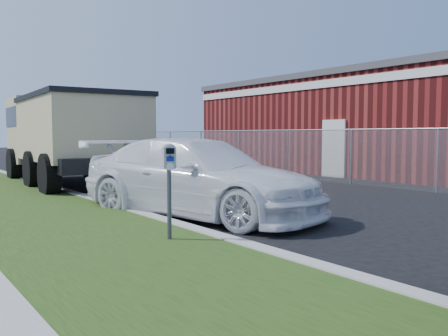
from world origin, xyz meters
TOP-DOWN VIEW (x-y plane):
  - ground at (0.00, 0.00)m, footprint 120.00×120.00m
  - chainlink_fence at (6.00, 7.00)m, footprint 0.06×30.06m
  - brick_building at (12.00, 8.00)m, footprint 9.20×14.20m
  - parking_meter at (-3.30, -0.27)m, footprint 0.21×0.16m
  - white_wagon at (-1.46, 1.86)m, footprint 3.61×5.76m
  - dump_truck at (-1.61, 9.25)m, footprint 3.36×7.64m

SIDE VIEW (x-z plane):
  - ground at x=0.00m, z-range 0.00..0.00m
  - white_wagon at x=-1.46m, z-range 0.00..1.56m
  - parking_meter at x=-3.30m, z-range 0.44..1.81m
  - chainlink_fence at x=6.00m, z-range -13.74..16.26m
  - dump_truck at x=-1.61m, z-range 0.18..3.12m
  - brick_building at x=12.00m, z-range 0.04..4.21m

